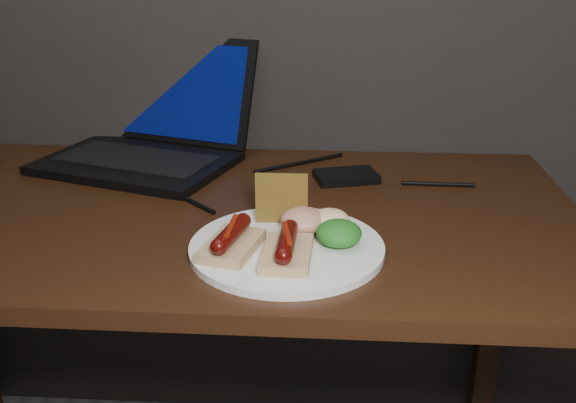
# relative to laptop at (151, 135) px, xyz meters

# --- Properties ---
(desk) EXTENTS (1.40, 0.70, 0.75)m
(desk) POSITION_rel_laptop_xyz_m (0.13, -0.27, -0.14)
(desk) COLOR #331B0C
(desk) RESTS_ON ground
(laptop) EXTENTS (0.47, 0.45, 0.25)m
(laptop) POSITION_rel_laptop_xyz_m (0.00, 0.00, 0.00)
(laptop) COLOR black
(laptop) RESTS_ON desk
(hard_drive) EXTENTS (0.14, 0.11, 0.02)m
(hard_drive) POSITION_rel_laptop_xyz_m (0.42, -0.11, -0.04)
(hard_drive) COLOR black
(hard_drive) RESTS_ON desk
(desk_cables) EXTENTS (0.99, 0.35, 0.01)m
(desk_cables) POSITION_rel_laptop_xyz_m (0.16, -0.13, -0.05)
(desk_cables) COLOR black
(desk_cables) RESTS_ON desk
(plate) EXTENTS (0.37, 0.37, 0.01)m
(plate) POSITION_rel_laptop_xyz_m (0.32, -0.43, -0.05)
(plate) COLOR white
(plate) RESTS_ON desk
(bread_sausage_left) EXTENTS (0.10, 0.13, 0.04)m
(bread_sausage_left) POSITION_rel_laptop_xyz_m (0.24, -0.46, -0.02)
(bread_sausage_left) COLOR #DAB780
(bread_sausage_left) RESTS_ON plate
(bread_sausage_center) EXTENTS (0.07, 0.12, 0.04)m
(bread_sausage_center) POSITION_rel_laptop_xyz_m (0.33, -0.48, -0.02)
(bread_sausage_center) COLOR #DAB780
(bread_sausage_center) RESTS_ON plate
(crispbread) EXTENTS (0.09, 0.01, 0.08)m
(crispbread) POSITION_rel_laptop_xyz_m (0.31, -0.35, 0.00)
(crispbread) COLOR olive
(crispbread) RESTS_ON plate
(salad_greens) EXTENTS (0.07, 0.07, 0.04)m
(salad_greens) POSITION_rel_laptop_xyz_m (0.40, -0.43, -0.02)
(salad_greens) COLOR #105213
(salad_greens) RESTS_ON plate
(salsa_mound) EXTENTS (0.07, 0.07, 0.04)m
(salsa_mound) POSITION_rel_laptop_xyz_m (0.35, -0.39, -0.02)
(salsa_mound) COLOR maroon
(salsa_mound) RESTS_ON plate
(coleslaw_mound) EXTENTS (0.06, 0.06, 0.04)m
(coleslaw_mound) POSITION_rel_laptop_xyz_m (0.39, -0.38, -0.02)
(coleslaw_mound) COLOR white
(coleslaw_mound) RESTS_ON plate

